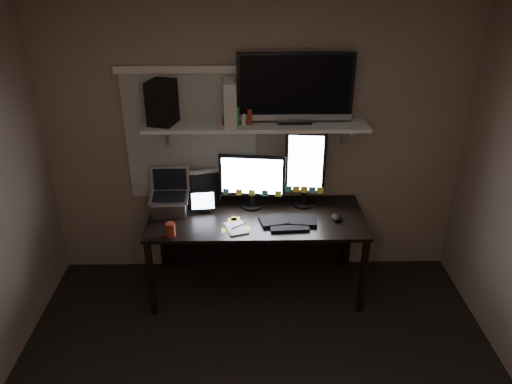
{
  "coord_description": "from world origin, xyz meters",
  "views": [
    {
      "loc": [
        -0.07,
        -2.21,
        2.79
      ],
      "look_at": [
        -0.01,
        1.25,
        1.05
      ],
      "focal_mm": 35.0,
      "sensor_mm": 36.0,
      "label": 1
    }
  ],
  "objects_px": {
    "laptop": "(169,194)",
    "tv": "(295,88)",
    "monitor_landscape": "(252,181)",
    "mouse": "(336,217)",
    "monitor_portrait": "(305,169)",
    "game_console": "(230,102)",
    "cup": "(171,229)",
    "desk": "(256,227)",
    "tablet": "(203,201)",
    "speaker": "(162,103)",
    "keyboard": "(289,221)"
  },
  "relations": [
    {
      "from": "desk",
      "to": "monitor_landscape",
      "type": "distance_m",
      "value": 0.43
    },
    {
      "from": "cup",
      "to": "tv",
      "type": "xyz_separation_m",
      "value": [
        0.98,
        0.52,
        0.97
      ]
    },
    {
      "from": "tv",
      "to": "monitor_landscape",
      "type": "bearing_deg",
      "value": -170.3
    },
    {
      "from": "monitor_landscape",
      "to": "mouse",
      "type": "xyz_separation_m",
      "value": [
        0.69,
        -0.24,
        -0.22
      ]
    },
    {
      "from": "keyboard",
      "to": "cup",
      "type": "distance_m",
      "value": 0.96
    },
    {
      "from": "monitor_landscape",
      "to": "tv",
      "type": "height_order",
      "value": "tv"
    },
    {
      "from": "tablet",
      "to": "game_console",
      "type": "height_order",
      "value": "game_console"
    },
    {
      "from": "monitor_portrait",
      "to": "game_console",
      "type": "height_order",
      "value": "game_console"
    },
    {
      "from": "mouse",
      "to": "speaker",
      "type": "height_order",
      "value": "speaker"
    },
    {
      "from": "laptop",
      "to": "tv",
      "type": "distance_m",
      "value": 1.35
    },
    {
      "from": "desk",
      "to": "game_console",
      "type": "distance_m",
      "value": 1.12
    },
    {
      "from": "mouse",
      "to": "cup",
      "type": "relative_size",
      "value": 1.07
    },
    {
      "from": "keyboard",
      "to": "tv",
      "type": "xyz_separation_m",
      "value": [
        0.05,
        0.33,
        1.01
      ]
    },
    {
      "from": "mouse",
      "to": "monitor_portrait",
      "type": "bearing_deg",
      "value": 134.22
    },
    {
      "from": "desk",
      "to": "monitor_portrait",
      "type": "height_order",
      "value": "monitor_portrait"
    },
    {
      "from": "monitor_landscape",
      "to": "keyboard",
      "type": "xyz_separation_m",
      "value": [
        0.3,
        -0.27,
        -0.23
      ]
    },
    {
      "from": "game_console",
      "to": "cup",
      "type": "bearing_deg",
      "value": -136.25
    },
    {
      "from": "desk",
      "to": "monitor_portrait",
      "type": "distance_m",
      "value": 0.67
    },
    {
      "from": "monitor_portrait",
      "to": "tablet",
      "type": "relative_size",
      "value": 3.04
    },
    {
      "from": "laptop",
      "to": "monitor_portrait",
      "type": "bearing_deg",
      "value": 5.45
    },
    {
      "from": "keyboard",
      "to": "mouse",
      "type": "distance_m",
      "value": 0.4
    },
    {
      "from": "laptop",
      "to": "tv",
      "type": "relative_size",
      "value": 0.4
    },
    {
      "from": "tablet",
      "to": "tv",
      "type": "bearing_deg",
      "value": 4.25
    },
    {
      "from": "cup",
      "to": "keyboard",
      "type": "bearing_deg",
      "value": 11.42
    },
    {
      "from": "tv",
      "to": "monitor_portrait",
      "type": "bearing_deg",
      "value": -15.13
    },
    {
      "from": "speaker",
      "to": "monitor_landscape",
      "type": "bearing_deg",
      "value": 12.61
    },
    {
      "from": "tablet",
      "to": "speaker",
      "type": "xyz_separation_m",
      "value": [
        -0.29,
        0.11,
        0.82
      ]
    },
    {
      "from": "cup",
      "to": "game_console",
      "type": "xyz_separation_m",
      "value": [
        0.47,
        0.5,
        0.87
      ]
    },
    {
      "from": "cup",
      "to": "speaker",
      "type": "relative_size",
      "value": 0.32
    },
    {
      "from": "desk",
      "to": "cup",
      "type": "xyz_separation_m",
      "value": [
        -0.67,
        -0.41,
        0.23
      ]
    },
    {
      "from": "mouse",
      "to": "cup",
      "type": "bearing_deg",
      "value": -168.1
    },
    {
      "from": "tablet",
      "to": "monitor_portrait",
      "type": "bearing_deg",
      "value": 1.18
    },
    {
      "from": "laptop",
      "to": "tv",
      "type": "xyz_separation_m",
      "value": [
        1.04,
        0.15,
        0.84
      ]
    },
    {
      "from": "keyboard",
      "to": "cup",
      "type": "bearing_deg",
      "value": -171.91
    },
    {
      "from": "monitor_portrait",
      "to": "speaker",
      "type": "xyz_separation_m",
      "value": [
        -1.16,
        -0.0,
        0.58
      ]
    },
    {
      "from": "monitor_landscape",
      "to": "keyboard",
      "type": "distance_m",
      "value": 0.46
    },
    {
      "from": "cup",
      "to": "tv",
      "type": "relative_size",
      "value": 0.12
    },
    {
      "from": "tablet",
      "to": "cup",
      "type": "height_order",
      "value": "tablet"
    },
    {
      "from": "keyboard",
      "to": "cup",
      "type": "relative_size",
      "value": 4.33
    },
    {
      "from": "desk",
      "to": "tablet",
      "type": "relative_size",
      "value": 8.01
    },
    {
      "from": "monitor_portrait",
      "to": "desk",
      "type": "bearing_deg",
      "value": -163.09
    },
    {
      "from": "monitor_portrait",
      "to": "keyboard",
      "type": "height_order",
      "value": "monitor_portrait"
    },
    {
      "from": "laptop",
      "to": "desk",
      "type": "bearing_deg",
      "value": 2.8
    },
    {
      "from": "mouse",
      "to": "desk",
      "type": "bearing_deg",
      "value": 166.14
    },
    {
      "from": "mouse",
      "to": "game_console",
      "type": "height_order",
      "value": "game_console"
    },
    {
      "from": "desk",
      "to": "monitor_portrait",
      "type": "xyz_separation_m",
      "value": [
        0.41,
        0.08,
        0.52
      ]
    },
    {
      "from": "keyboard",
      "to": "monitor_portrait",
      "type": "bearing_deg",
      "value": 60.05
    },
    {
      "from": "keyboard",
      "to": "tablet",
      "type": "distance_m",
      "value": 0.74
    },
    {
      "from": "keyboard",
      "to": "tablet",
      "type": "bearing_deg",
      "value": 161.51
    },
    {
      "from": "tv",
      "to": "desk",
      "type": "bearing_deg",
      "value": -161.01
    }
  ]
}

